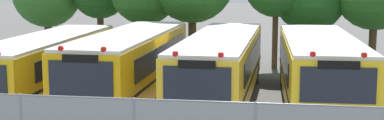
% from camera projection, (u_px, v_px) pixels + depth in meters
% --- Properties ---
extents(ground_plane, '(160.00, 160.00, 0.00)m').
position_uv_depth(ground_plane, '(177.00, 100.00, 21.20)').
color(ground_plane, '#514F4C').
extents(school_bus_0, '(2.61, 11.05, 2.53)m').
position_uv_depth(school_bus_0, '(47.00, 63.00, 21.94)').
color(school_bus_0, yellow).
rests_on(school_bus_0, ground_plane).
extents(school_bus_1, '(2.60, 10.92, 2.77)m').
position_uv_depth(school_bus_1, '(131.00, 63.00, 21.09)').
color(school_bus_1, '#EAA80C').
rests_on(school_bus_1, ground_plane).
extents(school_bus_2, '(2.70, 11.56, 2.69)m').
position_uv_depth(school_bus_2, '(222.00, 65.00, 20.83)').
color(school_bus_2, yellow).
rests_on(school_bus_2, ground_plane).
extents(school_bus_3, '(2.82, 10.50, 2.72)m').
position_uv_depth(school_bus_3, '(319.00, 68.00, 20.12)').
color(school_bus_3, yellow).
rests_on(school_bus_3, ground_plane).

